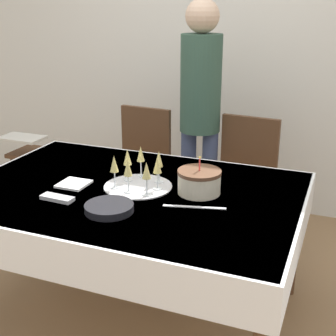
% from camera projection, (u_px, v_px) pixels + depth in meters
% --- Properties ---
extents(ground_plane, '(12.00, 12.00, 0.00)m').
position_uv_depth(ground_plane, '(133.00, 313.00, 2.69)').
color(ground_plane, '#93704C').
extents(wall_back, '(8.00, 0.05, 2.70)m').
position_uv_depth(wall_back, '(223.00, 45.00, 3.77)').
color(wall_back, silver).
rests_on(wall_back, ground_plane).
extents(dining_table, '(1.76, 1.21, 0.77)m').
position_uv_depth(dining_table, '(130.00, 207.00, 2.46)').
color(dining_table, white).
rests_on(dining_table, ground_plane).
extents(dining_chair_far_left, '(0.46, 0.46, 0.96)m').
position_uv_depth(dining_chair_far_left, '(139.00, 168.00, 3.45)').
color(dining_chair_far_left, '#51331E').
rests_on(dining_chair_far_left, ground_plane).
extents(dining_chair_far_right, '(0.46, 0.46, 0.96)m').
position_uv_depth(dining_chair_far_right, '(243.00, 182.00, 3.18)').
color(dining_chair_far_right, '#51331E').
rests_on(dining_chair_far_right, ground_plane).
extents(birthday_cake, '(0.22, 0.22, 0.20)m').
position_uv_depth(birthday_cake, '(199.00, 182.00, 2.36)').
color(birthday_cake, beige).
rests_on(birthday_cake, dining_table).
extents(champagne_tray, '(0.36, 0.36, 0.18)m').
position_uv_depth(champagne_tray, '(139.00, 172.00, 2.43)').
color(champagne_tray, silver).
rests_on(champagne_tray, dining_table).
extents(plate_stack_main, '(0.23, 0.23, 0.03)m').
position_uv_depth(plate_stack_main, '(109.00, 208.00, 2.16)').
color(plate_stack_main, black).
rests_on(plate_stack_main, dining_table).
extents(cake_knife, '(0.30, 0.09, 0.00)m').
position_uv_depth(cake_knife, '(194.00, 207.00, 2.21)').
color(cake_knife, silver).
rests_on(cake_knife, dining_table).
extents(fork_pile, '(0.17, 0.07, 0.02)m').
position_uv_depth(fork_pile, '(57.00, 198.00, 2.29)').
color(fork_pile, silver).
rests_on(fork_pile, dining_table).
extents(napkin_pile, '(0.15, 0.15, 0.01)m').
position_uv_depth(napkin_pile, '(74.00, 184.00, 2.48)').
color(napkin_pile, white).
rests_on(napkin_pile, dining_table).
extents(person_standing, '(0.28, 0.28, 1.71)m').
position_uv_depth(person_standing, '(200.00, 101.00, 3.21)').
color(person_standing, '#3F4C72').
rests_on(person_standing, ground_plane).
extents(high_chair, '(0.33, 0.35, 0.71)m').
position_uv_depth(high_chair, '(32.00, 162.00, 3.71)').
color(high_chair, '#51331E').
rests_on(high_chair, ground_plane).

